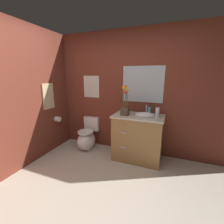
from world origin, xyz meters
TOP-DOWN VIEW (x-y plane):
  - ground_plane at (0.00, 0.00)m, footprint 9.27×9.27m
  - wall_back at (0.20, 1.78)m, footprint 4.33×0.05m
  - wall_left at (-1.42, 0.53)m, footprint 0.05×4.93m
  - toilet at (-0.70, 1.49)m, footprint 0.38×0.59m
  - vanity_cabinet at (0.44, 1.46)m, footprint 0.94×0.56m
  - flower_vase at (0.20, 1.40)m, footprint 0.14×0.14m
  - soap_bottle at (0.62, 1.60)m, footprint 0.06×0.06m
  - lotion_bottle at (0.77, 1.47)m, footprint 0.07×0.07m
  - wall_poster at (-0.70, 1.75)m, footprint 0.38×0.01m
  - wall_mirror at (0.44, 1.75)m, footprint 0.80×0.01m
  - hanging_towel at (-1.38, 1.14)m, footprint 0.03×0.28m
  - toilet_paper_roll at (-1.32, 1.29)m, footprint 0.11×0.11m

SIDE VIEW (x-z plane):
  - ground_plane at x=0.00m, z-range 0.00..0.00m
  - toilet at x=-0.70m, z-range -0.10..0.59m
  - vanity_cabinet at x=0.44m, z-range -0.08..1.00m
  - toilet_paper_roll at x=-1.32m, z-range 0.62..0.74m
  - soap_bottle at x=0.62m, z-range 0.89..1.06m
  - lotion_bottle at x=0.77m, z-range 0.89..1.09m
  - flower_vase at x=0.20m, z-range 0.80..1.36m
  - hanging_towel at x=-1.38m, z-range 0.94..1.46m
  - wall_back at x=0.20m, z-range 0.00..2.50m
  - wall_left at x=-1.42m, z-range 0.00..2.50m
  - wall_poster at x=-0.70m, z-range 1.13..1.61m
  - wall_mirror at x=0.44m, z-range 1.10..1.80m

